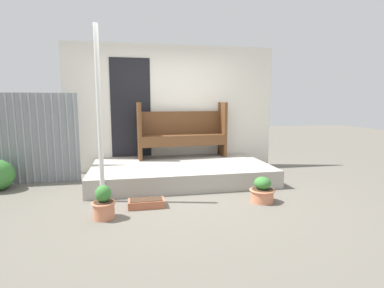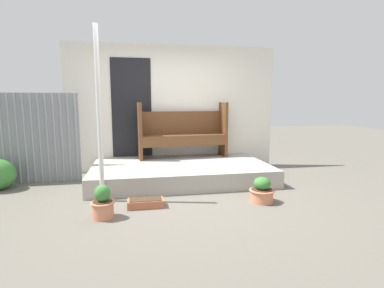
# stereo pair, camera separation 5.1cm
# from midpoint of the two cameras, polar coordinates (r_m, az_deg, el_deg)

# --- Properties ---
(ground_plane) EXTENTS (24.00, 24.00, 0.00)m
(ground_plane) POSITION_cam_midpoint_polar(r_m,az_deg,el_deg) (4.71, -2.06, -9.72)
(ground_plane) COLOR #666056
(porch_slab) EXTENTS (3.18, 1.85, 0.30)m
(porch_slab) POSITION_cam_midpoint_polar(r_m,az_deg,el_deg) (5.58, -1.89, -5.29)
(porch_slab) COLOR #A8A399
(porch_slab) RESTS_ON ground_plane
(house_wall) EXTENTS (4.38, 0.08, 2.60)m
(house_wall) POSITION_cam_midpoint_polar(r_m,az_deg,el_deg) (6.37, -3.61, 6.80)
(house_wall) COLOR white
(house_wall) RESTS_ON ground_plane
(support_post) EXTENTS (0.07, 0.07, 2.49)m
(support_post) POSITION_cam_midpoint_polar(r_m,az_deg,el_deg) (4.41, -16.95, 5.18)
(support_post) COLOR silver
(support_post) RESTS_ON ground_plane
(bench) EXTENTS (1.83, 0.53, 1.12)m
(bench) POSITION_cam_midpoint_polar(r_m,az_deg,el_deg) (6.13, -1.54, 2.64)
(bench) COLOR brown
(bench) RESTS_ON porch_slab
(flower_pot_left) EXTENTS (0.30, 0.30, 0.42)m
(flower_pot_left) POSITION_cam_midpoint_polar(r_m,az_deg,el_deg) (3.93, -16.27, -10.87)
(flower_pot_left) COLOR tan
(flower_pot_left) RESTS_ON ground_plane
(flower_pot_middle) EXTENTS (0.37, 0.37, 0.37)m
(flower_pot_middle) POSITION_cam_midpoint_polar(r_m,az_deg,el_deg) (4.48, 13.49, -8.74)
(flower_pot_middle) COLOR tan
(flower_pot_middle) RESTS_ON ground_plane
(planter_box_rect) EXTENTS (0.49, 0.24, 0.11)m
(planter_box_rect) POSITION_cam_midpoint_polar(r_m,az_deg,el_deg) (4.25, -8.48, -11.04)
(planter_box_rect) COLOR #B26042
(planter_box_rect) RESTS_ON ground_plane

